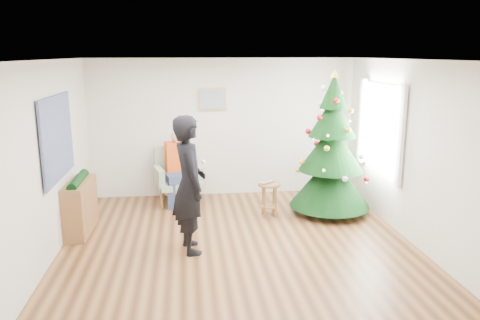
{
  "coord_description": "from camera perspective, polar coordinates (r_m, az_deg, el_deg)",
  "views": [
    {
      "loc": [
        -0.71,
        -6.26,
        2.68
      ],
      "look_at": [
        0.1,
        0.6,
        1.1
      ],
      "focal_mm": 35.0,
      "sensor_mm": 36.0,
      "label": 1
    }
  ],
  "objects": [
    {
      "name": "wall_left",
      "position": [
        6.66,
        -22.16,
        -0.05
      ],
      "size": [
        0.0,
        5.0,
        5.0
      ],
      "primitive_type": "plane",
      "rotation": [
        1.57,
        0.0,
        1.57
      ],
      "color": "silver",
      "rests_on": "floor"
    },
    {
      "name": "wall_right",
      "position": [
        7.17,
        20.01,
        0.99
      ],
      "size": [
        0.0,
        5.0,
        5.0
      ],
      "primitive_type": "plane",
      "rotation": [
        1.57,
        0.0,
        -1.57
      ],
      "color": "silver",
      "rests_on": "floor"
    },
    {
      "name": "christmas_tree",
      "position": [
        7.96,
        11.08,
        1.2
      ],
      "size": [
        1.35,
        1.35,
        2.45
      ],
      "rotation": [
        0.0,
        0.0,
        -0.02
      ],
      "color": "#3F2816",
      "rests_on": "floor"
    },
    {
      "name": "console",
      "position": [
        7.54,
        -18.88,
        -5.44
      ],
      "size": [
        0.33,
        1.01,
        0.8
      ],
      "primitive_type": "cube",
      "rotation": [
        0.0,
        0.0,
        -0.03
      ],
      "color": "brown",
      "rests_on": "floor"
    },
    {
      "name": "game_controller",
      "position": [
        6.27,
        -4.43,
        -0.25
      ],
      "size": [
        0.06,
        0.13,
        0.04
      ],
      "primitive_type": "cube",
      "rotation": [
        0.0,
        0.0,
        0.21
      ],
      "color": "white",
      "rests_on": "standing_man"
    },
    {
      "name": "curtains",
      "position": [
        8.0,
        16.57,
        3.86
      ],
      "size": [
        0.05,
        1.75,
        1.5
      ],
      "color": "white",
      "rests_on": "wall_right"
    },
    {
      "name": "standing_man",
      "position": [
        6.37,
        -6.21,
        -3.0
      ],
      "size": [
        0.59,
        0.77,
        1.89
      ],
      "primitive_type": "imported",
      "rotation": [
        0.0,
        0.0,
        1.78
      ],
      "color": "black",
      "rests_on": "floor"
    },
    {
      "name": "garland",
      "position": [
        7.42,
        -19.12,
        -2.36
      ],
      "size": [
        0.14,
        0.9,
        0.14
      ],
      "primitive_type": "cylinder",
      "rotation": [
        1.57,
        0.0,
        0.0
      ],
      "color": "black",
      "rests_on": "console"
    },
    {
      "name": "wall_front",
      "position": [
        4.07,
        3.72,
        -6.96
      ],
      "size": [
        5.0,
        0.0,
        5.0
      ],
      "primitive_type": "plane",
      "rotation": [
        -1.57,
        0.0,
        0.0
      ],
      "color": "silver",
      "rests_on": "floor"
    },
    {
      "name": "tapestry",
      "position": [
        6.89,
        -21.37,
        2.54
      ],
      "size": [
        0.03,
        1.5,
        1.15
      ],
      "primitive_type": "cube",
      "color": "black",
      "rests_on": "wall_left"
    },
    {
      "name": "wall_back",
      "position": [
        8.9,
        -2.07,
        3.95
      ],
      "size": [
        5.0,
        0.0,
        5.0
      ],
      "primitive_type": "plane",
      "rotation": [
        1.57,
        0.0,
        0.0
      ],
      "color": "silver",
      "rests_on": "floor"
    },
    {
      "name": "floor",
      "position": [
        6.85,
        -0.25,
        -10.15
      ],
      "size": [
        5.0,
        5.0,
        0.0
      ],
      "primitive_type": "plane",
      "color": "brown",
      "rests_on": "ground"
    },
    {
      "name": "stool",
      "position": [
        7.88,
        3.58,
        -4.8
      ],
      "size": [
        0.38,
        0.38,
        0.57
      ],
      "rotation": [
        0.0,
        0.0,
        0.34
      ],
      "color": "brown",
      "rests_on": "floor"
    },
    {
      "name": "window_panel",
      "position": [
        8.02,
        16.77,
        3.86
      ],
      "size": [
        0.04,
        1.3,
        1.4
      ],
      "primitive_type": "cube",
      "color": "white",
      "rests_on": "wall_right"
    },
    {
      "name": "seated_person",
      "position": [
        8.49,
        -7.57,
        -0.79
      ],
      "size": [
        0.51,
        0.69,
        1.34
      ],
      "rotation": [
        0.0,
        0.0,
        0.24
      ],
      "color": "navy",
      "rests_on": "armchair"
    },
    {
      "name": "laptop",
      "position": [
        7.8,
        3.61,
        -2.76
      ],
      "size": [
        0.37,
        0.35,
        0.02
      ],
      "primitive_type": "imported",
      "rotation": [
        0.0,
        0.0,
        0.69
      ],
      "color": "silver",
      "rests_on": "stool"
    },
    {
      "name": "ceiling",
      "position": [
        6.3,
        -0.27,
        12.15
      ],
      "size": [
        5.0,
        5.0,
        0.0
      ],
      "primitive_type": "plane",
      "rotation": [
        3.14,
        0.0,
        0.0
      ],
      "color": "white",
      "rests_on": "wall_back"
    },
    {
      "name": "armchair",
      "position": [
        8.62,
        -7.61,
        -2.72
      ],
      "size": [
        0.91,
        0.87,
        1.02
      ],
      "rotation": [
        0.0,
        0.0,
        0.24
      ],
      "color": "gray",
      "rests_on": "floor"
    },
    {
      "name": "framed_picture",
      "position": [
        8.78,
        -3.39,
        7.43
      ],
      "size": [
        0.52,
        0.05,
        0.42
      ],
      "color": "tan",
      "rests_on": "wall_back"
    }
  ]
}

